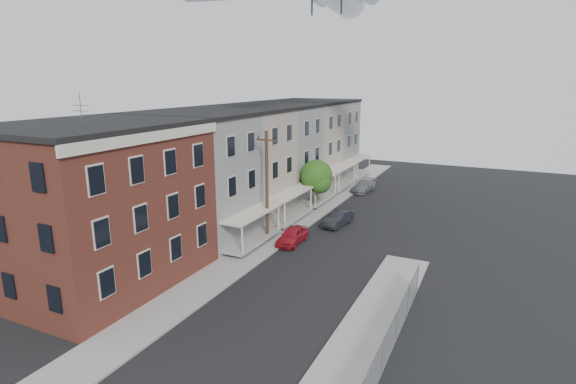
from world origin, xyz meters
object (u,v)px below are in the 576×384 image
Objects in this scene: utility_pole at (267,186)px; car_far at (364,186)px; car_mid at (338,219)px; street_tree at (317,177)px; car_near at (292,236)px.

utility_pole reaches higher than car_far.
car_mid is (3.80, 6.42, -4.02)m from utility_pole.
street_tree is 9.97m from car_near.
car_mid is at bearing 59.38° from utility_pole.
utility_pole is 1.73× the size of street_tree.
utility_pole is 2.01× the size of car_far.
car_near is at bearing 13.82° from utility_pole.
street_tree is 1.31× the size of car_mid.
street_tree is at bearing 88.11° from utility_pole.
car_mid is 13.48m from car_far.
car_near is (1.67, -9.43, -2.78)m from street_tree.
car_mid reaches higher than car_far.
street_tree is 1.33× the size of car_near.
utility_pole is 10.00m from street_tree.
car_far is at bearing 83.41° from utility_pole.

